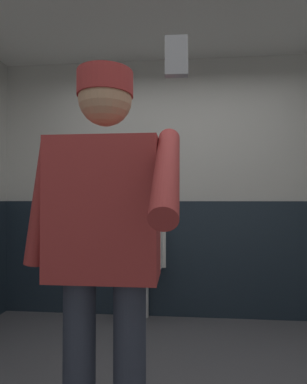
% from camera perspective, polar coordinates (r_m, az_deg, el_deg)
% --- Properties ---
extents(wall_back, '(4.38, 0.12, 2.67)m').
position_cam_1_polar(wall_back, '(3.22, 4.92, 1.01)').
color(wall_back, '#B2B2AD').
rests_on(wall_back, ground_plane).
extents(wainscot_band_back, '(3.78, 0.03, 1.18)m').
position_cam_1_polar(wainscot_band_back, '(3.20, 4.94, -12.35)').
color(wainscot_band_back, '#19232D').
rests_on(wainscot_band_back, ground_plane).
extents(urinal_solo, '(0.40, 0.34, 1.24)m').
position_cam_1_polar(urinal_solo, '(3.05, -1.59, -9.35)').
color(urinal_solo, white).
rests_on(urinal_solo, ground_plane).
extents(person, '(0.69, 0.60, 1.76)m').
position_cam_1_polar(person, '(1.33, -9.24, -7.95)').
color(person, '#2D3342').
rests_on(person, ground_plane).
extents(cell_phone, '(0.06, 0.04, 0.11)m').
position_cam_1_polar(cell_phone, '(0.86, 4.44, 24.08)').
color(cell_phone, '#A5A8B2').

